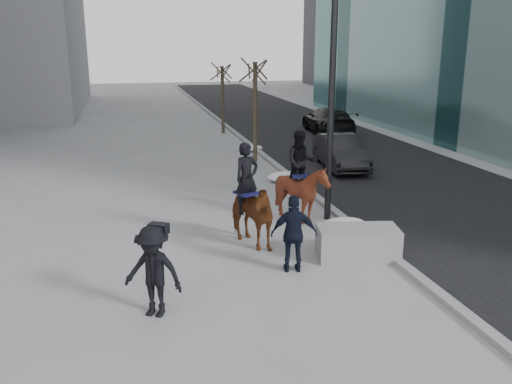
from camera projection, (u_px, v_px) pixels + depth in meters
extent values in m
plane|color=gray|center=(268.00, 270.00, 12.23)|extent=(120.00, 120.00, 0.00)
cube|color=black|center=(366.00, 162.00, 23.18)|extent=(8.00, 90.00, 0.01)
cube|color=gray|center=(277.00, 166.00, 22.26)|extent=(0.25, 90.00, 0.12)
cube|color=gray|center=(358.00, 243.00, 12.81)|extent=(2.03, 1.29, 0.75)
imported|color=black|center=(341.00, 152.00, 21.93)|extent=(1.85, 4.20, 1.34)
imported|color=black|center=(328.00, 120.00, 30.29)|extent=(2.54, 5.26, 1.48)
imported|color=#4B2B0F|center=(248.00, 213.00, 13.47)|extent=(1.57, 2.21, 1.70)
imported|color=black|center=(247.00, 178.00, 13.38)|extent=(0.76, 0.63, 1.78)
cube|color=#10103D|center=(247.00, 193.00, 13.48)|extent=(0.65, 0.69, 0.06)
imported|color=#49190E|center=(302.00, 193.00, 15.21)|extent=(1.64, 1.78, 1.71)
imported|color=black|center=(301.00, 162.00, 15.12)|extent=(0.98, 0.82, 1.78)
cube|color=#0E1134|center=(300.00, 175.00, 15.22)|extent=(0.58, 0.64, 0.06)
imported|color=black|center=(294.00, 234.00, 11.94)|extent=(1.09, 0.63, 1.75)
cylinder|color=red|center=(285.00, 215.00, 12.37)|extent=(0.04, 0.18, 0.07)
imported|color=black|center=(153.00, 272.00, 9.97)|extent=(1.31, 1.12, 1.75)
cube|color=black|center=(159.00, 229.00, 10.04)|extent=(0.42, 0.37, 0.20)
cylinder|color=black|center=(333.00, 60.00, 14.55)|extent=(0.18, 0.18, 9.00)
ellipsoid|color=silver|center=(250.00, 148.00, 25.43)|extent=(1.19, 0.76, 0.30)
ellipsoid|color=silver|center=(344.00, 224.00, 14.81)|extent=(1.24, 0.79, 0.31)
ellipsoid|color=silver|center=(286.00, 177.00, 19.90)|extent=(1.44, 0.91, 0.36)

